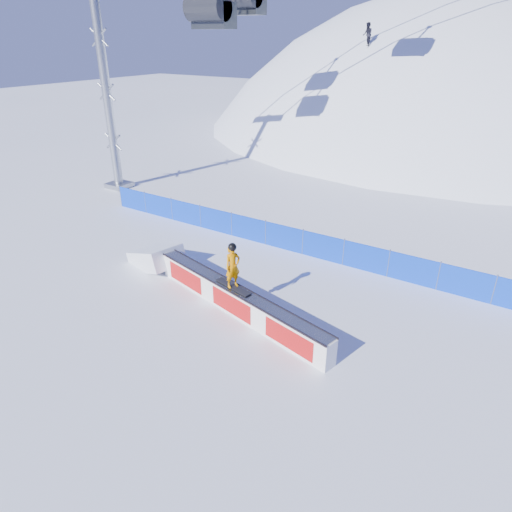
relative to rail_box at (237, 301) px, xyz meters
The scene contains 7 objects.
ground 1.88m from the rail_box, 137.65° to the left, with size 160.00×160.00×0.00m, color white.
snow_hill 47.03m from the rail_box, 91.77° to the left, with size 64.00×64.00×64.00m.
safety_fence 5.87m from the rail_box, 103.16° to the left, with size 22.05×0.05×1.30m.
rail_box is the anchor object (origin of this frame).
snow_ramp 5.38m from the rail_box, 166.39° to the left, with size 2.35×1.57×0.88m, color white, non-canonical shape.
snowboarder 1.38m from the rail_box, 166.39° to the left, with size 1.67×0.68×1.72m.
distant_skiers 30.97m from the rail_box, 88.74° to the left, with size 17.09×8.67×7.00m.
Camera 1 is at (9.54, -12.61, 9.17)m, focal length 32.00 mm.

